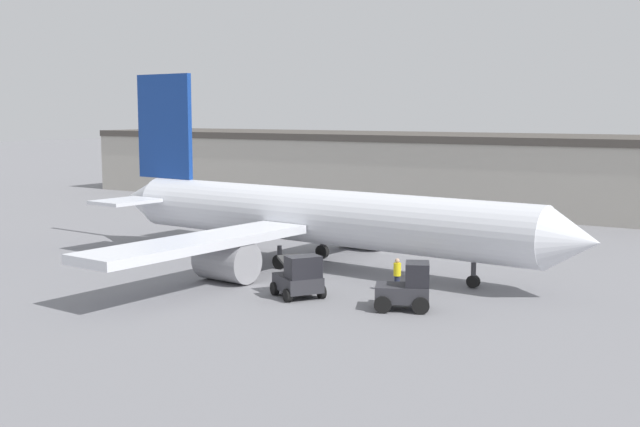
% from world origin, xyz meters
% --- Properties ---
extents(ground_plane, '(400.00, 400.00, 0.00)m').
position_xyz_m(ground_plane, '(0.00, 0.00, 0.00)').
color(ground_plane, slate).
extents(terminal_building, '(96.52, 15.56, 7.33)m').
position_xyz_m(terminal_building, '(-1.89, 35.13, 3.67)').
color(terminal_building, '#ADA89E').
rests_on(terminal_building, ground_plane).
extents(airplane, '(35.70, 33.37, 12.25)m').
position_xyz_m(airplane, '(-1.09, 0.07, 3.10)').
color(airplane, silver).
rests_on(airplane, ground_plane).
extents(ground_crew_worker, '(0.40, 0.40, 1.83)m').
position_xyz_m(ground_crew_worker, '(7.40, -3.83, 0.97)').
color(ground_crew_worker, '#1E2338').
rests_on(ground_crew_worker, ground_plane).
extents(baggage_tug, '(3.11, 2.57, 2.36)m').
position_xyz_m(baggage_tug, '(-3.01, -4.80, 1.06)').
color(baggage_tug, silver).
rests_on(baggage_tug, ground_plane).
extents(belt_loader_truck, '(3.24, 3.15, 2.28)m').
position_xyz_m(belt_loader_truck, '(3.75, -7.77, 1.06)').
color(belt_loader_truck, '#2D2D33').
rests_on(belt_loader_truck, ground_plane).
extents(pushback_tug, '(3.23, 2.91, 2.35)m').
position_xyz_m(pushback_tug, '(9.59, -7.05, 1.07)').
color(pushback_tug, '#2D2D33').
rests_on(pushback_tug, ground_plane).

